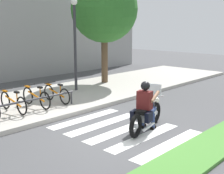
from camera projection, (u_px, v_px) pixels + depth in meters
ground_plane at (117, 132)px, 8.53m from camera, size 48.00×48.00×0.00m
grass_median at (195, 156)px, 6.89m from camera, size 24.00×1.10×0.08m
sidewalk at (34, 103)px, 11.37m from camera, size 24.00×4.40×0.15m
crosswalk_stripe_0 at (170, 145)px, 7.63m from camera, size 2.80×0.40×0.01m
crosswalk_stripe_1 at (144, 137)px, 8.17m from camera, size 2.80×0.40×0.01m
crosswalk_stripe_2 at (122, 130)px, 8.70m from camera, size 2.80×0.40×0.01m
crosswalk_stripe_3 at (103, 124)px, 9.24m from camera, size 2.80×0.40×0.01m
crosswalk_stripe_4 at (85, 118)px, 9.78m from camera, size 2.80×0.40×0.01m
motorcycle at (147, 114)px, 8.65m from camera, size 2.09×0.84×1.26m
rider at (146, 102)px, 8.51m from camera, size 0.71×0.64×1.45m
bicycle_3 at (13, 102)px, 9.91m from camera, size 0.48×1.68×0.74m
bicycle_4 at (36, 97)px, 10.53m from camera, size 0.48×1.71×0.77m
bicycle_5 at (57, 94)px, 11.16m from camera, size 0.48×1.58×0.73m
bike_rack at (9, 105)px, 9.21m from camera, size 4.98×0.07×0.49m
street_lamp at (75, 37)px, 12.88m from camera, size 0.28×0.28×4.07m
tree_near_rack at (104, 9)px, 14.47m from camera, size 3.25×3.25×5.37m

